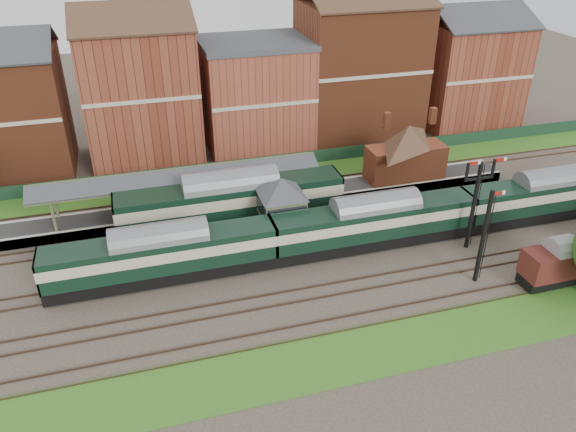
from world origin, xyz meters
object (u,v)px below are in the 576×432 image
object	(u,v)px
platform_railcar	(231,201)
goods_van_a	(557,264)
semaphore_bracket	(475,200)
signal_box	(282,207)
dmu_train	(374,222)

from	to	relation	value
platform_railcar	goods_van_a	xyz separation A→B (m)	(22.38, -15.50, -0.86)
semaphore_bracket	goods_van_a	size ratio (longest dim) A/B	1.54
signal_box	semaphore_bracket	xyz separation A→B (m)	(15.04, -5.75, 1.44)
signal_box	platform_railcar	world-z (taller)	signal_box
signal_box	goods_van_a	bearing A→B (deg)	-33.39
dmu_train	goods_van_a	bearing A→B (deg)	-38.50
semaphore_bracket	goods_van_a	bearing A→B (deg)	-61.36
goods_van_a	signal_box	bearing A→B (deg)	146.61
semaphore_bracket	signal_box	bearing A→B (deg)	159.08
platform_railcar	dmu_train	bearing A→B (deg)	-30.42
goods_van_a	dmu_train	bearing A→B (deg)	141.50
dmu_train	platform_railcar	size ratio (longest dim) A/B	2.64
goods_van_a	platform_railcar	bearing A→B (deg)	145.30
signal_box	semaphore_bracket	bearing A→B (deg)	-20.92
dmu_train	goods_van_a	size ratio (longest dim) A/B	10.07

